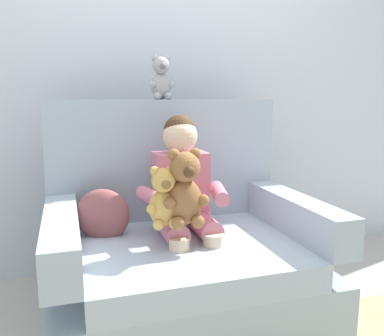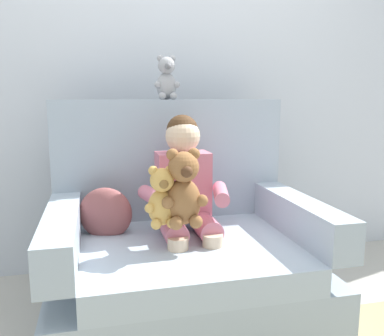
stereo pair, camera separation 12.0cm
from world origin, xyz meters
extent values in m
plane|color=#ADA89E|center=(0.00, 0.00, 0.00)|extent=(8.00, 8.00, 0.00)
cube|color=silver|center=(0.00, 0.77, 1.30)|extent=(6.00, 0.10, 2.60)
cube|color=#9EADBC|center=(0.00, 0.00, 0.15)|extent=(1.24, 0.94, 0.29)
cube|color=#A6B6C6|center=(0.00, -0.07, 0.35)|extent=(0.96, 0.80, 0.12)
cube|color=#9EADBC|center=(0.00, 0.40, 0.74)|extent=(1.24, 0.14, 0.65)
cube|color=#9EADBC|center=(-0.55, -0.07, 0.50)|extent=(0.14, 0.80, 0.18)
cube|color=#9EADBC|center=(0.55, -0.07, 0.50)|extent=(0.14, 0.80, 0.18)
cube|color=#C66B7F|center=(0.02, 0.14, 0.64)|extent=(0.26, 0.16, 0.34)
sphere|color=beige|center=(0.02, 0.14, 0.89)|extent=(0.17, 0.17, 0.17)
sphere|color=#472D19|center=(0.02, 0.15, 0.91)|extent=(0.16, 0.16, 0.16)
cylinder|color=#C66B7F|center=(-0.06, 0.01, 0.47)|extent=(0.11, 0.26, 0.11)
cylinder|color=beige|center=(-0.06, -0.12, 0.32)|extent=(0.09, 0.09, 0.30)
cylinder|color=#C66B7F|center=(0.10, 0.01, 0.47)|extent=(0.11, 0.26, 0.11)
cylinder|color=beige|center=(0.10, -0.12, 0.32)|extent=(0.09, 0.09, 0.30)
cylinder|color=#C66B7F|center=(-0.14, 0.02, 0.62)|extent=(0.13, 0.27, 0.07)
cylinder|color=#C66B7F|center=(0.18, 0.02, 0.62)|extent=(0.13, 0.27, 0.07)
ellipsoid|color=gold|center=(-0.13, -0.10, 0.60)|extent=(0.12, 0.10, 0.16)
sphere|color=gold|center=(-0.13, -0.11, 0.72)|extent=(0.10, 0.10, 0.10)
sphere|color=brown|center=(-0.13, -0.16, 0.72)|extent=(0.04, 0.04, 0.04)
sphere|color=gold|center=(-0.16, -0.10, 0.77)|extent=(0.04, 0.04, 0.04)
sphere|color=gold|center=(-0.19, -0.13, 0.61)|extent=(0.04, 0.04, 0.04)
sphere|color=gold|center=(-0.16, -0.14, 0.54)|extent=(0.05, 0.05, 0.05)
sphere|color=gold|center=(-0.09, -0.10, 0.77)|extent=(0.04, 0.04, 0.04)
sphere|color=gold|center=(-0.07, -0.13, 0.61)|extent=(0.04, 0.04, 0.04)
sphere|color=gold|center=(-0.09, -0.14, 0.54)|extent=(0.05, 0.05, 0.05)
ellipsoid|color=brown|center=(-0.03, -0.11, 0.62)|extent=(0.16, 0.13, 0.21)
sphere|color=brown|center=(-0.03, -0.12, 0.78)|extent=(0.13, 0.13, 0.13)
sphere|color=#4C2D19|center=(-0.03, -0.18, 0.77)|extent=(0.05, 0.05, 0.05)
sphere|color=brown|center=(-0.08, -0.12, 0.83)|extent=(0.05, 0.05, 0.05)
sphere|color=brown|center=(-0.11, -0.15, 0.63)|extent=(0.05, 0.05, 0.05)
sphere|color=brown|center=(-0.08, -0.17, 0.55)|extent=(0.06, 0.06, 0.06)
sphere|color=brown|center=(0.01, -0.12, 0.83)|extent=(0.05, 0.05, 0.05)
sphere|color=brown|center=(0.04, -0.15, 0.63)|extent=(0.05, 0.05, 0.05)
sphere|color=brown|center=(0.01, -0.17, 0.55)|extent=(0.06, 0.06, 0.06)
ellipsoid|color=#9E9EA3|center=(-0.01, 0.40, 1.13)|extent=(0.11, 0.09, 0.14)
sphere|color=#9E9EA3|center=(-0.01, 0.39, 1.24)|extent=(0.09, 0.09, 0.09)
sphere|color=slate|center=(-0.01, 0.35, 1.23)|extent=(0.03, 0.03, 0.03)
sphere|color=#9E9EA3|center=(-0.05, 0.39, 1.28)|extent=(0.04, 0.04, 0.04)
sphere|color=#9E9EA3|center=(-0.07, 0.37, 1.14)|extent=(0.04, 0.04, 0.04)
sphere|color=#9E9EA3|center=(-0.04, 0.36, 1.08)|extent=(0.04, 0.04, 0.04)
sphere|color=#9E9EA3|center=(0.02, 0.39, 1.28)|extent=(0.04, 0.04, 0.04)
sphere|color=#9E9EA3|center=(0.04, 0.37, 1.14)|extent=(0.04, 0.04, 0.04)
sphere|color=#9E9EA3|center=(0.02, 0.36, 1.08)|extent=(0.04, 0.04, 0.04)
ellipsoid|color=#8C4C4C|center=(-0.36, 0.17, 0.51)|extent=(0.28, 0.18, 0.26)
camera|label=1|loc=(-0.51, -1.74, 1.08)|focal=37.72mm
camera|label=2|loc=(-0.40, -1.78, 1.08)|focal=37.72mm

